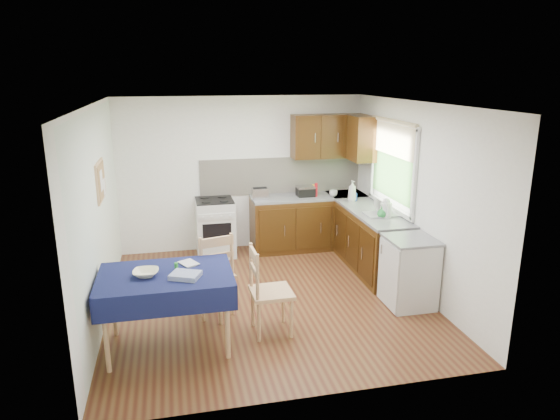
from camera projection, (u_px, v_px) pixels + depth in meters
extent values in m
plane|color=#4E2415|center=(268.00, 298.00, 6.52)|extent=(4.20, 4.20, 0.00)
cube|color=white|center=(266.00, 103.00, 5.85)|extent=(4.00, 4.20, 0.02)
cube|color=white|center=(243.00, 174.00, 8.16)|extent=(4.00, 0.02, 2.50)
cube|color=white|center=(315.00, 269.00, 4.21)|extent=(4.00, 0.02, 2.50)
cube|color=white|center=(98.00, 216.00, 5.77)|extent=(0.02, 4.20, 2.50)
cube|color=white|center=(415.00, 198.00, 6.60)|extent=(0.02, 4.20, 2.50)
cube|color=#351C09|center=(308.00, 223.00, 8.32)|extent=(1.90, 0.60, 0.86)
cube|color=#351C09|center=(372.00, 242.00, 7.37)|extent=(0.60, 1.70, 0.86)
cube|color=slate|center=(309.00, 197.00, 8.20)|extent=(1.90, 0.60, 0.04)
cube|color=slate|center=(373.00, 213.00, 7.25)|extent=(0.60, 1.70, 0.04)
cube|color=slate|center=(346.00, 195.00, 8.33)|extent=(0.60, 0.60, 0.04)
cube|color=beige|center=(281.00, 175.00, 8.29)|extent=(2.70, 0.02, 0.60)
cube|color=#351C09|center=(328.00, 136.00, 8.13)|extent=(1.20, 0.35, 0.70)
cube|color=#351C09|center=(363.00, 139.00, 7.82)|extent=(0.35, 0.50, 0.70)
cube|color=silver|center=(215.00, 228.00, 7.99)|extent=(0.60, 0.60, 0.90)
cube|color=black|center=(214.00, 200.00, 7.86)|extent=(0.58, 0.58, 0.02)
cube|color=black|center=(217.00, 234.00, 7.70)|extent=(0.44, 0.01, 0.32)
cube|color=#2D5422|center=(393.00, 169.00, 7.19)|extent=(0.01, 1.40, 0.85)
cube|color=silver|center=(394.00, 124.00, 7.01)|extent=(0.04, 1.48, 0.06)
cube|color=silver|center=(389.00, 206.00, 7.33)|extent=(0.04, 1.48, 0.06)
cube|color=beige|center=(392.00, 140.00, 7.07)|extent=(0.02, 1.36, 0.44)
cube|color=silver|center=(409.00, 273.00, 6.24)|extent=(0.55, 0.58, 0.85)
cube|color=slate|center=(412.00, 240.00, 6.12)|extent=(0.58, 0.60, 0.03)
cube|color=tan|center=(100.00, 181.00, 5.96)|extent=(0.02, 0.62, 0.47)
cube|color=#986B3F|center=(102.00, 181.00, 5.96)|extent=(0.01, 0.56, 0.41)
cube|color=white|center=(101.00, 181.00, 5.88)|extent=(0.00, 0.18, 0.24)
cube|color=white|center=(104.00, 187.00, 6.10)|extent=(0.00, 0.15, 0.20)
cube|color=#0E1539|center=(165.00, 275.00, 5.17)|extent=(1.34, 0.89, 0.03)
cube|color=#0E1539|center=(166.00, 305.00, 4.77)|extent=(1.38, 0.02, 0.26)
cube|color=#0E1539|center=(166.00, 269.00, 5.63)|extent=(1.38, 0.02, 0.26)
cube|color=#0E1539|center=(98.00, 291.00, 5.06)|extent=(0.02, 0.93, 0.26)
cube|color=#0E1539|center=(231.00, 280.00, 5.34)|extent=(0.02, 0.93, 0.26)
cylinder|color=tan|center=(106.00, 335.00, 4.81)|extent=(0.05, 0.05, 0.81)
cylinder|color=tan|center=(227.00, 322.00, 5.06)|extent=(0.05, 0.05, 0.81)
cylinder|color=tan|center=(113.00, 302.00, 5.50)|extent=(0.05, 0.05, 0.81)
cylinder|color=tan|center=(220.00, 292.00, 5.75)|extent=(0.05, 0.05, 0.81)
cube|color=tan|center=(212.00, 274.00, 6.04)|extent=(0.56, 0.56, 0.04)
cube|color=tan|center=(216.00, 249.00, 5.77)|extent=(0.41, 0.13, 0.33)
cylinder|color=tan|center=(222.00, 284.00, 6.35)|extent=(0.04, 0.04, 0.49)
cylinder|color=tan|center=(193.00, 290.00, 6.19)|extent=(0.04, 0.04, 0.49)
cylinder|color=tan|center=(233.00, 296.00, 6.03)|extent=(0.04, 0.04, 0.49)
cylinder|color=tan|center=(203.00, 302.00, 5.86)|extent=(0.04, 0.04, 0.49)
cube|color=tan|center=(271.00, 292.00, 5.56)|extent=(0.46, 0.46, 0.04)
cube|color=tan|center=(254.00, 262.00, 5.41)|extent=(0.04, 0.41, 0.32)
cylinder|color=tan|center=(291.00, 318.00, 5.50)|extent=(0.04, 0.04, 0.48)
cylinder|color=tan|center=(283.00, 303.00, 5.84)|extent=(0.04, 0.04, 0.48)
cylinder|color=tan|center=(259.00, 322.00, 5.41)|extent=(0.04, 0.04, 0.48)
cylinder|color=tan|center=(253.00, 307.00, 5.75)|extent=(0.04, 0.04, 0.48)
cube|color=#B8B8BD|center=(260.00, 194.00, 7.93)|extent=(0.26, 0.16, 0.18)
cube|color=black|center=(260.00, 188.00, 7.91)|extent=(0.22, 0.02, 0.02)
cube|color=black|center=(305.00, 192.00, 8.15)|extent=(0.28, 0.24, 0.13)
cube|color=#B8B8BD|center=(306.00, 187.00, 8.12)|extent=(0.28, 0.24, 0.03)
cylinder|color=red|center=(316.00, 190.00, 8.09)|extent=(0.05, 0.05, 0.22)
cube|color=gold|center=(311.00, 189.00, 8.31)|extent=(0.12, 0.08, 0.15)
cube|color=#929398|center=(381.00, 214.00, 7.08)|extent=(0.46, 0.35, 0.02)
cylinder|color=silver|center=(381.00, 207.00, 7.05)|extent=(0.06, 0.22, 0.22)
cylinder|color=silver|center=(386.00, 210.00, 6.95)|extent=(0.16, 0.16, 0.20)
sphere|color=silver|center=(386.00, 202.00, 6.92)|extent=(0.10, 0.10, 0.10)
imported|color=silver|center=(333.00, 193.00, 8.12)|extent=(0.13, 0.13, 0.10)
imported|color=silver|center=(352.00, 191.00, 7.78)|extent=(0.15, 0.15, 0.33)
imported|color=#1A399D|center=(353.00, 195.00, 7.82)|extent=(0.11, 0.11, 0.20)
imported|color=green|center=(382.00, 212.00, 6.92)|extent=(0.18, 0.18, 0.17)
imported|color=#F6F2C9|center=(146.00, 273.00, 5.11)|extent=(0.28, 0.28, 0.06)
imported|color=white|center=(182.00, 265.00, 5.38)|extent=(0.24, 0.27, 0.02)
cylinder|color=green|center=(176.00, 266.00, 5.26)|extent=(0.04, 0.04, 0.08)
cube|color=navy|center=(185.00, 275.00, 5.06)|extent=(0.35, 0.32, 0.05)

